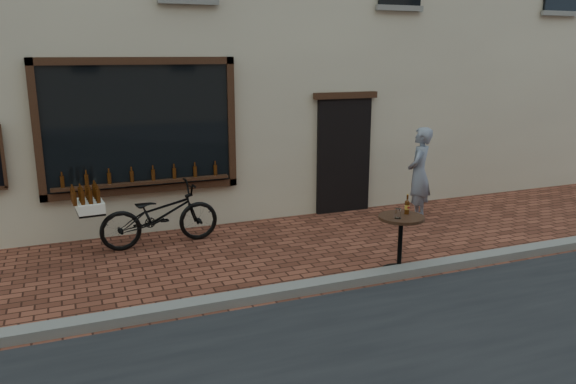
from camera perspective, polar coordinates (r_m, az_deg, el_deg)
name	(u,v)px	position (r m, az deg, el deg)	size (l,w,h in m)	color
ground	(334,294)	(7.41, 4.69, -10.27)	(90.00, 90.00, 0.00)	#4E2419
kerb	(327,284)	(7.55, 4.02, -9.29)	(90.00, 0.25, 0.12)	slate
cargo_bicycle	(157,215)	(9.25, -13.13, -2.25)	(2.28, 0.81, 1.07)	black
bistro_table	(401,232)	(8.06, 11.38, -4.01)	(0.64, 0.64, 1.10)	black
pedestrian	(419,174)	(10.62, 13.17, 1.79)	(0.63, 0.41, 1.73)	slate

